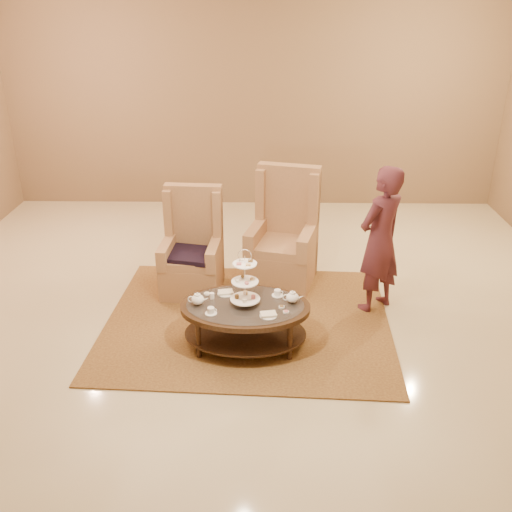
{
  "coord_description": "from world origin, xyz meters",
  "views": [
    {
      "loc": [
        0.21,
        -5.31,
        3.27
      ],
      "look_at": [
        0.1,
        0.2,
        0.73
      ],
      "focal_mm": 40.0,
      "sensor_mm": 36.0,
      "label": 1
    }
  ],
  "objects_px": {
    "tea_table": "(245,312)",
    "armchair_right": "(284,244)",
    "armchair_left": "(193,257)",
    "person": "(380,240)"
  },
  "relations": [
    {
      "from": "armchair_left",
      "to": "armchair_right",
      "type": "distance_m",
      "value": 1.12
    },
    {
      "from": "armchair_right",
      "to": "tea_table",
      "type": "bearing_deg",
      "value": -91.17
    },
    {
      "from": "person",
      "to": "tea_table",
      "type": "bearing_deg",
      "value": -11.03
    },
    {
      "from": "armchair_left",
      "to": "person",
      "type": "height_order",
      "value": "person"
    },
    {
      "from": "tea_table",
      "to": "armchair_right",
      "type": "bearing_deg",
      "value": 75.58
    },
    {
      "from": "armchair_left",
      "to": "person",
      "type": "xyz_separation_m",
      "value": [
        2.11,
        -0.43,
        0.41
      ]
    },
    {
      "from": "tea_table",
      "to": "armchair_right",
      "type": "xyz_separation_m",
      "value": [
        0.42,
        1.52,
        0.08
      ]
    },
    {
      "from": "tea_table",
      "to": "armchair_right",
      "type": "height_order",
      "value": "armchair_right"
    },
    {
      "from": "person",
      "to": "armchair_right",
      "type": "bearing_deg",
      "value": -75.04
    },
    {
      "from": "armchair_right",
      "to": "person",
      "type": "xyz_separation_m",
      "value": [
        1.02,
        -0.7,
        0.36
      ]
    }
  ]
}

